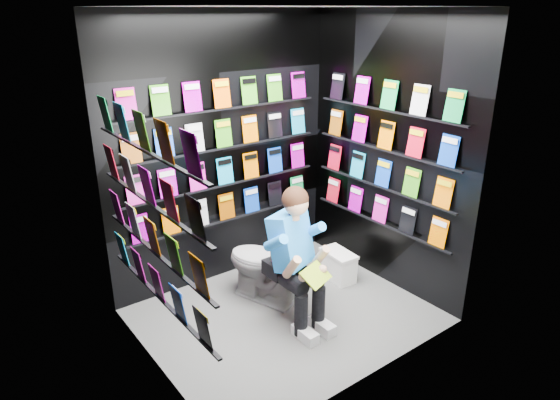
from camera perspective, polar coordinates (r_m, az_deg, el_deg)
floor at (r=4.62m, az=0.64°, el=-13.03°), size 2.40×2.40×0.00m
ceiling at (r=3.82m, az=0.81°, el=21.24°), size 2.40×2.40×0.00m
wall_back at (r=4.83m, az=-6.57°, el=5.46°), size 2.40×0.04×2.60m
wall_front at (r=3.35m, az=11.21°, el=-1.97°), size 2.40×0.04×2.60m
wall_left at (r=3.48m, az=-15.15°, el=-1.43°), size 0.04×2.00×2.60m
wall_right at (r=4.83m, az=12.12°, el=5.12°), size 0.04×2.00×2.60m
comics_back at (r=4.80m, az=-6.39°, el=5.44°), size 2.10×0.06×1.37m
comics_left at (r=3.49m, az=-14.70°, el=-1.24°), size 0.06×1.70×1.37m
comics_right at (r=4.81m, az=11.88°, el=5.13°), size 0.06×1.70×1.37m
toilet at (r=4.68m, az=-1.84°, el=-7.30°), size 0.64×0.84×0.73m
longbox at (r=5.14m, az=6.65°, el=-7.57°), size 0.23×0.38×0.27m
longbox_lid at (r=5.07m, az=6.72°, el=-6.07°), size 0.25×0.40×0.03m
reader at (r=4.23m, az=1.08°, el=-4.65°), size 0.70×0.84×1.33m
held_comic at (r=4.07m, az=4.13°, el=-8.55°), size 0.31×0.24×0.12m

